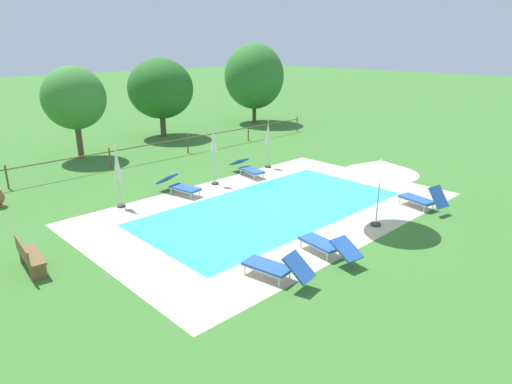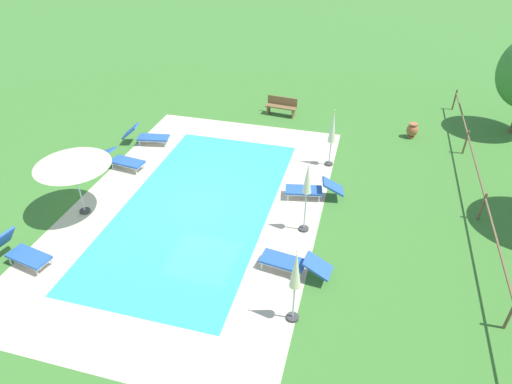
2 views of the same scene
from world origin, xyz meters
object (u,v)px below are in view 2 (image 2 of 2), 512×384
sun_lounger_north_near_steps (21,252)px  wooden_bench_lawn_side (281,106)px  sun_lounger_north_mid (121,159)px  patio_umbrella_closed_row_mid_west (296,274)px  sun_lounger_south_near_corner (293,263)px  sun_lounger_north_end (147,136)px  patio_umbrella_open_foreground (71,160)px  patio_umbrella_closed_row_west (332,129)px  patio_umbrella_closed_row_centre (307,184)px  sun_lounger_north_far (312,189)px  terracotta_urn_near_fence (412,130)px

sun_lounger_north_near_steps → wooden_bench_lawn_side: size_ratio=1.24×
sun_lounger_north_near_steps → sun_lounger_north_mid: 5.66m
wooden_bench_lawn_side → patio_umbrella_closed_row_mid_west: bearing=13.6°
sun_lounger_south_near_corner → patio_umbrella_closed_row_mid_west: 2.10m
sun_lounger_north_mid → sun_lounger_north_end: size_ratio=1.04×
sun_lounger_south_near_corner → patio_umbrella_open_foreground: (-1.00, -7.45, 1.72)m
patio_umbrella_closed_row_mid_west → sun_lounger_south_near_corner: bearing=-168.6°
patio_umbrella_closed_row_west → patio_umbrella_closed_row_mid_west: size_ratio=1.03×
sun_lounger_north_near_steps → sun_lounger_north_end: 7.74m
sun_lounger_north_near_steps → wooden_bench_lawn_side: sun_lounger_north_near_steps is taller
patio_umbrella_open_foreground → patio_umbrella_closed_row_centre: size_ratio=0.96×
sun_lounger_north_far → sun_lounger_north_end: bearing=-106.4°
sun_lounger_north_end → sun_lounger_north_far: bearing=73.6°
sun_lounger_north_near_steps → sun_lounger_south_near_corner: (-1.65, 7.78, -0.05)m
sun_lounger_north_end → terracotta_urn_near_fence: sun_lounger_north_end is taller
sun_lounger_south_near_corner → sun_lounger_north_end: bearing=-128.7°
sun_lounger_north_near_steps → patio_umbrella_closed_row_west: 11.39m
patio_umbrella_open_foreground → terracotta_urn_near_fence: size_ratio=3.60×
sun_lounger_north_far → sun_lounger_north_end: 7.87m
sun_lounger_south_near_corner → patio_umbrella_closed_row_centre: patio_umbrella_closed_row_centre is taller
sun_lounger_north_mid → wooden_bench_lawn_side: wooden_bench_lawn_side is taller
terracotta_urn_near_fence → patio_umbrella_open_foreground: bearing=-51.6°
sun_lounger_south_near_corner → patio_umbrella_closed_row_mid_west: patio_umbrella_closed_row_mid_west is taller
sun_lounger_north_near_steps → wooden_bench_lawn_side: 13.24m
sun_lounger_north_far → wooden_bench_lawn_side: (-6.69, -2.58, 0.11)m
patio_umbrella_closed_row_mid_west → patio_umbrella_closed_row_centre: bearing=-174.6°
patio_umbrella_closed_row_centre → wooden_bench_lawn_side: (-8.56, -2.62, -1.31)m
sun_lounger_south_near_corner → patio_umbrella_closed_row_west: size_ratio=0.89×
sun_lounger_north_far → patio_umbrella_closed_row_mid_west: size_ratio=0.91×
sun_lounger_north_end → sun_lounger_north_mid: bearing=-2.3°
sun_lounger_north_mid → patio_umbrella_closed_row_mid_west: size_ratio=0.91×
sun_lounger_south_near_corner → sun_lounger_north_mid: bearing=-117.6°
terracotta_urn_near_fence → patio_umbrella_closed_row_centre: bearing=-24.5°
patio_umbrella_closed_row_centre → sun_lounger_north_near_steps: bearing=-64.9°
sun_lounger_south_near_corner → patio_umbrella_closed_row_centre: 2.44m
sun_lounger_north_far → patio_umbrella_closed_row_mid_west: 5.68m
sun_lounger_south_near_corner → patio_umbrella_closed_row_centre: bearing=-179.7°
sun_lounger_north_mid → patio_umbrella_closed_row_west: patio_umbrella_closed_row_west is taller
sun_lounger_north_near_steps → sun_lounger_north_mid: (-5.66, 0.09, -0.04)m
sun_lounger_north_near_steps → sun_lounger_north_end: bearing=178.7°
sun_lounger_north_far → patio_umbrella_closed_row_west: patio_umbrella_closed_row_west is taller
sun_lounger_north_far → sun_lounger_north_end: size_ratio=1.04×
sun_lounger_south_near_corner → patio_umbrella_open_foreground: patio_umbrella_open_foreground is taller
patio_umbrella_open_foreground → patio_umbrella_closed_row_centre: bearing=97.6°
sun_lounger_north_near_steps → sun_lounger_north_end: size_ratio=0.93×
patio_umbrella_closed_row_west → patio_umbrella_closed_row_centre: size_ratio=0.95×
sun_lounger_north_mid → patio_umbrella_closed_row_centre: 8.07m
sun_lounger_north_far → wooden_bench_lawn_side: wooden_bench_lawn_side is taller
sun_lounger_north_near_steps → patio_umbrella_closed_row_mid_west: bearing=89.8°
patio_umbrella_open_foreground → sun_lounger_north_far: bearing=111.2°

